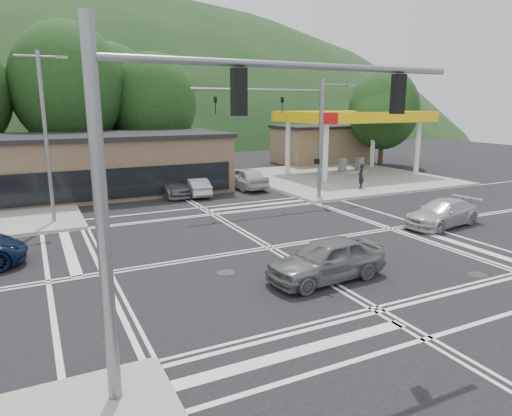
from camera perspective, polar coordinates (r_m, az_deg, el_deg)
name	(u,v)px	position (r m, az deg, el deg)	size (l,w,h in m)	color
ground	(270,248)	(20.75, 1.77, -4.98)	(120.00, 120.00, 0.00)	black
sidewalk_ne	(340,177)	(41.01, 10.40, 3.83)	(16.00, 16.00, 0.15)	gray
gas_station_canopy	(353,119)	(42.55, 12.06, 10.80)	(12.32, 8.34, 5.75)	silver
convenience_store	(323,145)	(51.76, 8.31, 7.77)	(10.00, 6.00, 3.80)	#846B4F
commercial_row	(53,169)	(34.69, -24.05, 4.53)	(24.00, 8.00, 4.00)	brown
hill_north	(75,134)	(107.99, -21.67, 8.57)	(252.00, 126.00, 140.00)	#183618
tree_n_b	(68,86)	(41.56, -22.47, 13.89)	(9.00, 9.00, 12.98)	#382619
tree_n_c	(153,103)	(42.67, -12.70, 12.72)	(7.60, 7.60, 10.87)	#382619
tree_n_e	(111,96)	(45.99, -17.71, 13.24)	(8.40, 8.40, 11.98)	#382619
tree_ne	(383,109)	(50.11, 15.64, 11.79)	(7.20, 7.20, 9.99)	#382619
streetlight_nw	(46,130)	(26.44, -24.72, 8.87)	(2.50, 0.25, 9.00)	slate
signal_mast_ne	(305,124)	(30.37, 6.16, 10.36)	(11.65, 0.30, 8.00)	slate
signal_mast_sw	(188,164)	(9.74, -8.50, 5.46)	(9.14, 0.28, 8.00)	slate
car_grey_center	(326,259)	(17.04, 8.80, -6.35)	(1.86, 4.63, 1.58)	slate
car_silver_east	(442,213)	(26.21, 22.26, -0.59)	(1.95, 4.80, 1.39)	#AFB0B6
car_queue_a	(196,187)	(32.64, -7.52, 2.66)	(1.36, 3.89, 1.28)	#A2A4A9
car_queue_b	(245,178)	(35.08, -1.39, 3.78)	(1.95, 4.85, 1.65)	#B5B5B0
car_northbound	(171,185)	(33.12, -10.55, 2.88)	(2.09, 5.14, 1.49)	slate
pedestrian	(361,176)	(35.35, 12.98, 3.93)	(0.67, 0.44, 1.85)	black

